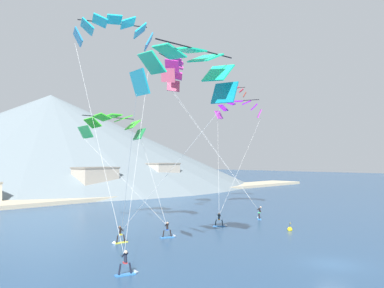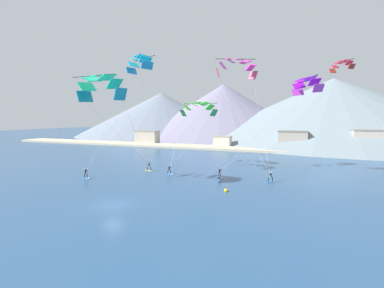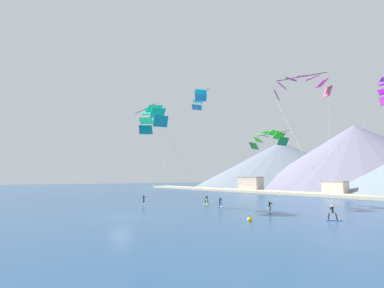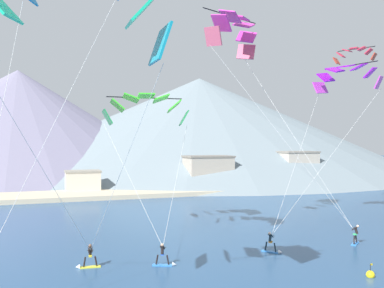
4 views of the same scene
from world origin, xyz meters
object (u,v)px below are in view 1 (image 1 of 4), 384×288
at_px(parafoil_kite_mid_center, 114,29).
at_px(race_marker_buoy, 290,229).
at_px(kitesurfer_far_right, 259,215).
at_px(kitesurfer_far_left, 119,238).
at_px(parafoil_kite_distant_high_outer, 232,91).
at_px(parafoil_kite_far_right, 174,71).
at_px(kitesurfer_near_lead, 221,222).
at_px(kitesurfer_near_trail, 169,233).
at_px(kitesurfer_mid_center, 128,267).
at_px(parafoil_kite_near_trail, 113,124).
at_px(parafoil_kite_near_lead, 239,107).
at_px(parafoil_kite_far_left, 187,68).

distance_m(parafoil_kite_mid_center, race_marker_buoy, 28.58).
distance_m(kitesurfer_far_right, race_marker_buoy, 9.63).
xyz_separation_m(kitesurfer_far_left, parafoil_kite_distant_high_outer, (33.87, 12.53, 19.51)).
bearing_deg(parafoil_kite_far_right, kitesurfer_near_lead, -94.89).
bearing_deg(kitesurfer_far_left, kitesurfer_near_trail, -14.48).
bearing_deg(parafoil_kite_mid_center, kitesurfer_near_lead, -0.55).
bearing_deg(kitesurfer_far_right, parafoil_kite_distant_high_outer, 50.23).
distance_m(kitesurfer_near_trail, kitesurfer_mid_center, 14.21).
bearing_deg(parafoil_kite_near_trail, parafoil_kite_mid_center, -126.24).
bearing_deg(parafoil_kite_near_lead, kitesurfer_far_left, -166.98).
distance_m(kitesurfer_near_trail, parafoil_kite_near_lead, 28.28).
xyz_separation_m(parafoil_kite_near_lead, parafoil_kite_far_right, (-12.38, 1.61, 4.11)).
distance_m(kitesurfer_mid_center, parafoil_kite_near_trail, 26.26).
bearing_deg(parafoil_kite_distant_high_outer, parafoil_kite_near_lead, -135.20).
distance_m(kitesurfer_mid_center, parafoil_kite_far_right, 34.00).
relative_size(parafoil_kite_near_trail, parafoil_kite_mid_center, 0.63).
distance_m(parafoil_kite_near_lead, parafoil_kite_distant_high_outer, 9.56).
relative_size(kitesurfer_near_lead, kitesurfer_near_trail, 0.98).
xyz_separation_m(kitesurfer_near_trail, kitesurfer_far_left, (-5.39, 1.39, 0.00)).
bearing_deg(parafoil_kite_mid_center, parafoil_kite_far_left, -93.05).
xyz_separation_m(parafoil_kite_far_left, race_marker_buoy, (19.14, 2.28, -15.03)).
bearing_deg(parafoil_kite_near_trail, parafoil_kite_far_right, -13.21).
height_order(kitesurfer_mid_center, parafoil_kite_near_trail, parafoil_kite_near_trail).
height_order(parafoil_kite_far_left, parafoil_kite_distant_high_outer, parafoil_kite_distant_high_outer).
distance_m(kitesurfer_mid_center, kitesurfer_far_left, 11.36).
height_order(kitesurfer_far_right, parafoil_kite_near_trail, parafoil_kite_near_trail).
distance_m(kitesurfer_near_lead, parafoil_kite_mid_center, 25.36).
height_order(parafoil_kite_mid_center, parafoil_kite_far_left, parafoil_kite_mid_center).
distance_m(parafoil_kite_near_trail, race_marker_buoy, 24.66).
height_order(kitesurfer_near_lead, parafoil_kite_mid_center, parafoil_kite_mid_center).
bearing_deg(parafoil_kite_near_lead, parafoil_kite_near_trail, 170.17).
relative_size(kitesurfer_mid_center, race_marker_buoy, 1.80).
bearing_deg(kitesurfer_mid_center, kitesurfer_near_trail, 34.43).
bearing_deg(kitesurfer_near_lead, parafoil_kite_mid_center, 179.45).
bearing_deg(kitesurfer_near_lead, kitesurfer_far_left, 176.99).
bearing_deg(kitesurfer_near_trail, race_marker_buoy, -30.20).
height_order(kitesurfer_mid_center, parafoil_kite_distant_high_outer, parafoil_kite_distant_high_outer).
relative_size(parafoil_kite_mid_center, parafoil_kite_far_left, 1.30).
distance_m(kitesurfer_near_trail, parafoil_kite_far_left, 18.79).
bearing_deg(kitesurfer_mid_center, race_marker_buoy, 2.43).
height_order(parafoil_kite_distant_high_outer, race_marker_buoy, parafoil_kite_distant_high_outer).
relative_size(kitesurfer_far_right, parafoil_kite_distant_high_outer, 0.36).
xyz_separation_m(kitesurfer_near_lead, kitesurfer_far_left, (-14.57, 0.77, -0.02)).
bearing_deg(parafoil_kite_distant_high_outer, race_marker_buoy, -128.08).
bearing_deg(race_marker_buoy, parafoil_kite_far_left, -173.19).
relative_size(parafoil_kite_mid_center, parafoil_kite_far_right, 0.99).
distance_m(kitesurfer_far_left, race_marker_buoy, 19.38).
height_order(kitesurfer_mid_center, kitesurfer_far_left, kitesurfer_mid_center).
relative_size(kitesurfer_far_right, race_marker_buoy, 1.74).
distance_m(kitesurfer_near_lead, parafoil_kite_near_lead, 21.55).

